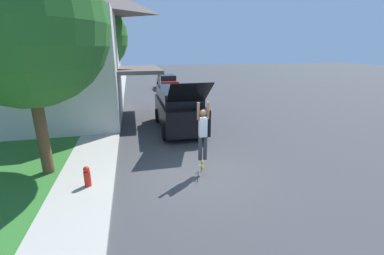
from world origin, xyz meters
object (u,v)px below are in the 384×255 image
skateboarder (203,131)px  skateboard (202,166)px  suv_parked (179,108)px  lawn_tree_near (22,24)px  fire_hydrant (87,176)px  car_down_street (167,82)px  lawn_tree_far (91,36)px

skateboarder → skateboard: (-0.06, -0.10, -1.22)m
suv_parked → lawn_tree_near: bearing=-142.2°
skateboard → fire_hydrant: fire_hydrant is taller
car_down_street → lawn_tree_far: bearing=-124.3°
lawn_tree_far → suv_parked: bearing=-50.2°
car_down_street → skateboard: size_ratio=5.36×
skateboard → skateboarder: bearing=60.1°
skateboard → lawn_tree_near: bearing=166.7°
car_down_street → skateboard: bearing=-94.6°
suv_parked → lawn_tree_far: bearing=129.8°
lawn_tree_far → skateboarder: bearing=-67.2°
suv_parked → fire_hydrant: size_ratio=8.81×
lawn_tree_far → fire_hydrant: lawn_tree_far is taller
skateboarder → skateboard: skateboarder is taller
lawn_tree_far → car_down_street: size_ratio=1.74×
skateboard → suv_parked: bearing=88.0°
lawn_tree_near → skateboarder: 6.15m
lawn_tree_far → skateboarder: (4.50, -10.70, -3.33)m
lawn_tree_far → skateboard: size_ratio=9.34×
skateboarder → fire_hydrant: skateboarder is taller
lawn_tree_near → lawn_tree_far: size_ratio=1.01×
skateboard → fire_hydrant: 3.60m
skateboarder → fire_hydrant: (-3.66, -0.21, -1.11)m
lawn_tree_near → skateboard: bearing=-13.3°
lawn_tree_near → fire_hydrant: size_ratio=11.16×
suv_parked → car_down_street: suv_parked is taller
suv_parked → skateboard: 5.32m
suv_parked → skateboard: (-0.18, -5.25, -0.82)m
skateboarder → car_down_street: bearing=85.6°
skateboarder → fire_hydrant: 3.83m
lawn_tree_near → skateboarder: lawn_tree_near is taller
car_down_street → fire_hydrant: size_ratio=6.35×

